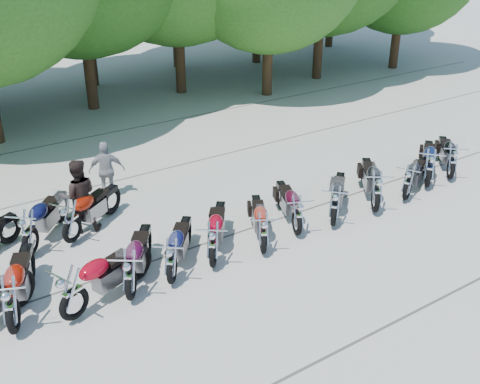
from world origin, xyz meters
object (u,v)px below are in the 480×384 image
motorcycle_15 (71,220)px  motorcycle_5 (213,243)px  motorcycle_1 (11,304)px  rider_1 (79,196)px  motorcycle_11 (430,167)px  motorcycle_7 (297,214)px  motorcycle_9 (376,190)px  motorcycle_6 (263,232)px  motorcycle_12 (452,161)px  rider_2 (107,170)px  motorcycle_10 (408,182)px  motorcycle_8 (335,205)px  motorcycle_4 (171,260)px  motorcycle_14 (29,231)px  motorcycle_2 (72,292)px  motorcycle_3 (130,274)px

motorcycle_15 → motorcycle_5: bearing=-175.6°
motorcycle_1 → rider_1: 3.88m
motorcycle_11 → motorcycle_7: bearing=49.8°
motorcycle_9 → motorcycle_1: bearing=34.8°
motorcycle_1 → rider_1: size_ratio=1.29×
motorcycle_11 → motorcycle_6: bearing=51.9°
motorcycle_12 → rider_1: size_ratio=1.20×
motorcycle_9 → motorcycle_12: 3.35m
motorcycle_6 → rider_2: (-1.84, 4.72, 0.23)m
motorcycle_7 → motorcycle_10: motorcycle_7 is taller
motorcycle_12 → motorcycle_5: bearing=43.3°
motorcycle_1 → motorcycle_5: bearing=-159.0°
motorcycle_1 → rider_2: size_ratio=1.47×
motorcycle_12 → motorcycle_8: bearing=44.9°
motorcycle_8 → rider_1: bearing=14.9°
motorcycle_11 → motorcycle_9: bearing=55.4°
motorcycle_4 → rider_2: 4.66m
motorcycle_10 → motorcycle_11: bearing=-105.4°
motorcycle_10 → rider_2: size_ratio=1.29×
motorcycle_9 → rider_1: size_ratio=1.28×
motorcycle_7 → motorcycle_9: bearing=-162.0°
motorcycle_5 → motorcycle_10: size_ratio=1.06×
motorcycle_6 → motorcycle_14: size_ratio=0.90×
motorcycle_12 → motorcycle_15: motorcycle_15 is taller
motorcycle_1 → motorcycle_11: 11.34m
motorcycle_5 → motorcycle_12: size_ratio=1.00×
motorcycle_8 → motorcycle_11: motorcycle_11 is taller
motorcycle_10 → motorcycle_11: 1.14m
motorcycle_2 → motorcycle_11: same height
motorcycle_8 → rider_1: size_ratio=1.19×
motorcycle_3 → motorcycle_14: size_ratio=0.97×
motorcycle_4 → motorcycle_5: 1.04m
motorcycle_8 → motorcycle_10: 2.60m
motorcycle_11 → rider_1: 9.52m
motorcycle_4 → motorcycle_7: 3.43m
motorcycle_9 → motorcycle_12: motorcycle_9 is taller
motorcycle_5 → motorcycle_8: motorcycle_5 is taller
motorcycle_9 → rider_2: 7.19m
motorcycle_9 → motorcycle_11: size_ratio=1.01×
motorcycle_8 → motorcycle_7: bearing=38.2°
motorcycle_10 → motorcycle_15: size_ratio=0.93×
motorcycle_6 → motorcycle_7: 1.18m
motorcycle_9 → motorcycle_10: motorcycle_9 is taller
motorcycle_8 → motorcycle_10: (2.60, -0.04, -0.03)m
motorcycle_12 → motorcycle_10: bearing=48.8°
motorcycle_2 → motorcycle_15: bearing=-39.6°
rider_1 → motorcycle_6: bearing=147.4°
motorcycle_2 → rider_2: bearing=-50.3°
motorcycle_3 → motorcycle_14: motorcycle_14 is taller
motorcycle_2 → motorcycle_3: (1.16, 0.01, -0.03)m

